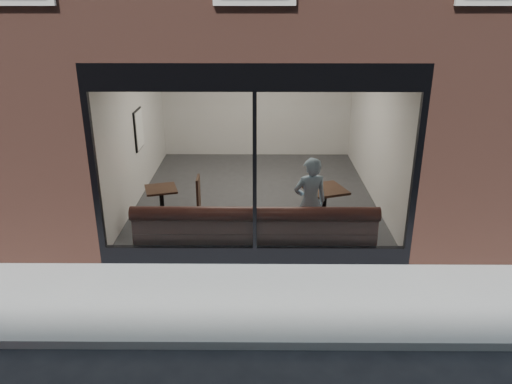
{
  "coord_description": "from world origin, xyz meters",
  "views": [
    {
      "loc": [
        0.07,
        -5.1,
        4.08
      ],
      "look_at": [
        0.02,
        2.4,
        1.11
      ],
      "focal_mm": 35.0,
      "sensor_mm": 36.0,
      "label": 1
    }
  ],
  "objects_px": {
    "banquette": "(255,240)",
    "person": "(310,202)",
    "cafe_chair_left": "(189,212)",
    "cafe_table_right": "(325,190)",
    "cafe_table_left": "(161,189)"
  },
  "relations": [
    {
      "from": "banquette",
      "to": "person",
      "type": "bearing_deg",
      "value": 16.17
    },
    {
      "from": "banquette",
      "to": "cafe_chair_left",
      "type": "relative_size",
      "value": 10.11
    },
    {
      "from": "person",
      "to": "cafe_table_left",
      "type": "xyz_separation_m",
      "value": [
        -2.69,
        0.77,
        -0.06
      ]
    },
    {
      "from": "person",
      "to": "cafe_table_left",
      "type": "bearing_deg",
      "value": -28.77
    },
    {
      "from": "banquette",
      "to": "person",
      "type": "xyz_separation_m",
      "value": [
        0.93,
        0.27,
        0.57
      ]
    },
    {
      "from": "cafe_table_left",
      "to": "cafe_table_right",
      "type": "relative_size",
      "value": 0.8
    },
    {
      "from": "banquette",
      "to": "cafe_table_left",
      "type": "height_order",
      "value": "cafe_table_left"
    },
    {
      "from": "cafe_table_right",
      "to": "cafe_chair_left",
      "type": "distance_m",
      "value": 2.6
    },
    {
      "from": "banquette",
      "to": "person",
      "type": "relative_size",
      "value": 2.5
    },
    {
      "from": "banquette",
      "to": "cafe_chair_left",
      "type": "xyz_separation_m",
      "value": [
        -1.26,
        1.1,
        0.01
      ]
    },
    {
      "from": "banquette",
      "to": "cafe_chair_left",
      "type": "height_order",
      "value": "banquette"
    },
    {
      "from": "person",
      "to": "cafe_chair_left",
      "type": "height_order",
      "value": "person"
    },
    {
      "from": "banquette",
      "to": "cafe_table_right",
      "type": "bearing_deg",
      "value": 38.63
    },
    {
      "from": "cafe_table_left",
      "to": "cafe_table_right",
      "type": "bearing_deg",
      "value": -0.15
    },
    {
      "from": "cafe_table_right",
      "to": "cafe_chair_left",
      "type": "bearing_deg",
      "value": 178.39
    }
  ]
}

